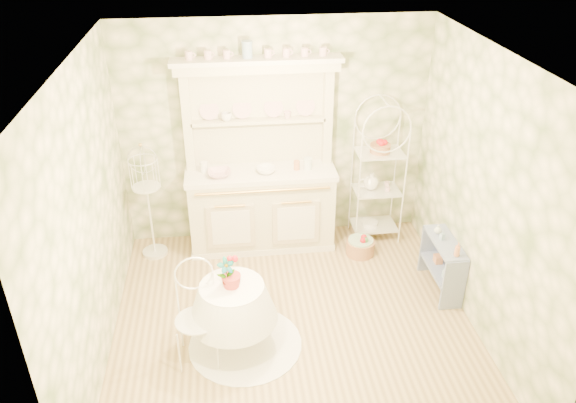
{
  "coord_description": "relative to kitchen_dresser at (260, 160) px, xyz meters",
  "views": [
    {
      "loc": [
        -0.57,
        -4.34,
        3.87
      ],
      "look_at": [
        0.0,
        0.5,
        1.15
      ],
      "focal_mm": 35.0,
      "sensor_mm": 36.0,
      "label": 1
    }
  ],
  "objects": [
    {
      "name": "bowl_white",
      "position": [
        0.06,
        -0.06,
        -0.13
      ],
      "size": [
        0.3,
        0.3,
        0.07
      ],
      "primitive_type": "imported",
      "rotation": [
        0.0,
        0.0,
        0.41
      ],
      "color": "white",
      "rests_on": "kitchen_dresser"
    },
    {
      "name": "floor",
      "position": [
        0.2,
        -1.52,
        -1.15
      ],
      "size": [
        3.6,
        3.6,
        0.0
      ],
      "primitive_type": "plane",
      "color": "tan",
      "rests_on": "ground"
    },
    {
      "name": "wall_front",
      "position": [
        0.2,
        -3.32,
        0.21
      ],
      "size": [
        3.6,
        3.6,
        0.0
      ],
      "primitive_type": "plane",
      "color": "#F5E5C5",
      "rests_on": "floor"
    },
    {
      "name": "kitchen_dresser",
      "position": [
        0.0,
        0.0,
        0.0
      ],
      "size": [
        1.87,
        0.61,
        2.29
      ],
      "primitive_type": "cube",
      "color": "beige",
      "rests_on": "floor"
    },
    {
      "name": "wall_left",
      "position": [
        -1.6,
        -1.52,
        0.21
      ],
      "size": [
        3.6,
        3.6,
        0.0
      ],
      "primitive_type": "plane",
      "color": "#F5E5C5",
      "rests_on": "floor"
    },
    {
      "name": "birdcage_stand",
      "position": [
        -1.31,
        -0.07,
        -0.45
      ],
      "size": [
        0.36,
        0.36,
        1.39
      ],
      "primitive_type": "cube",
      "rotation": [
        0.0,
        0.0,
        -0.11
      ],
      "color": "white",
      "rests_on": "floor"
    },
    {
      "name": "potted_geranium",
      "position": [
        -0.44,
        -1.78,
        -0.3
      ],
      "size": [
        0.19,
        0.17,
        0.31
      ],
      "primitive_type": "imported",
      "rotation": [
        0.0,
        0.0,
        0.38
      ],
      "color": "#3F7238",
      "rests_on": "round_table"
    },
    {
      "name": "bowl_floral",
      "position": [
        -0.48,
        -0.09,
        -0.13
      ],
      "size": [
        0.28,
        0.28,
        0.07
      ],
      "primitive_type": "imported",
      "rotation": [
        0.0,
        0.0,
        0.04
      ],
      "color": "white",
      "rests_on": "kitchen_dresser"
    },
    {
      "name": "round_table",
      "position": [
        -0.4,
        -1.75,
        -0.76
      ],
      "size": [
        0.92,
        0.92,
        0.77
      ],
      "primitive_type": "cylinder",
      "rotation": [
        0.0,
        0.0,
        0.39
      ],
      "color": "white",
      "rests_on": "floor"
    },
    {
      "name": "ceiling",
      "position": [
        0.2,
        -1.52,
        1.56
      ],
      "size": [
        3.6,
        3.6,
        0.0
      ],
      "primitive_type": "plane",
      "color": "white",
      "rests_on": "floor"
    },
    {
      "name": "bottle_blue",
      "position": [
        1.84,
        -1.08,
        -0.49
      ],
      "size": [
        0.06,
        0.06,
        0.1
      ],
      "primitive_type": "imported",
      "rotation": [
        0.0,
        0.0,
        0.32
      ],
      "color": "#86A5BC",
      "rests_on": "side_shelf"
    },
    {
      "name": "floor_basket",
      "position": [
        1.16,
        -0.36,
        -1.05
      ],
      "size": [
        0.37,
        0.37,
        0.19
      ],
      "primitive_type": "cylinder",
      "rotation": [
        0.0,
        0.0,
        -0.34
      ],
      "color": "#B07950",
      "rests_on": "floor"
    },
    {
      "name": "lace_rug",
      "position": [
        -0.3,
        -1.76,
        -1.14
      ],
      "size": [
        1.45,
        1.45,
        0.01
      ],
      "primitive_type": "cylinder",
      "rotation": [
        0.0,
        0.0,
        -0.41
      ],
      "color": "white",
      "rests_on": "floor"
    },
    {
      "name": "wall_right",
      "position": [
        2.0,
        -1.52,
        0.21
      ],
      "size": [
        3.6,
        3.6,
        0.0
      ],
      "primitive_type": "plane",
      "color": "#F5E5C5",
      "rests_on": "floor"
    },
    {
      "name": "cafe_chair",
      "position": [
        -0.74,
        -1.88,
        -0.69
      ],
      "size": [
        0.46,
        0.46,
        0.91
      ],
      "primitive_type": "cube",
      "rotation": [
        0.0,
        0.0,
        0.13
      ],
      "color": "white",
      "rests_on": "floor"
    },
    {
      "name": "cup_right",
      "position": [
        0.33,
        0.16,
        0.47
      ],
      "size": [
        0.1,
        0.1,
        0.08
      ],
      "primitive_type": "imported",
      "rotation": [
        0.0,
        0.0,
        -0.14
      ],
      "color": "white",
      "rests_on": "kitchen_dresser"
    },
    {
      "name": "bottle_amber",
      "position": [
        1.88,
        -1.4,
        -0.46
      ],
      "size": [
        0.06,
        0.06,
        0.16
      ],
      "primitive_type": "imported",
      "rotation": [
        0.0,
        0.0,
        0.02
      ],
      "color": "#C77B4C",
      "rests_on": "side_shelf"
    },
    {
      "name": "cup_left",
      "position": [
        -0.36,
        0.16,
        0.47
      ],
      "size": [
        0.15,
        0.15,
        0.1
      ],
      "primitive_type": "imported",
      "rotation": [
        0.0,
        0.0,
        0.24
      ],
      "color": "white",
      "rests_on": "kitchen_dresser"
    },
    {
      "name": "bottle_glass",
      "position": [
        1.84,
        -0.95,
        -0.5
      ],
      "size": [
        0.09,
        0.09,
        0.1
      ],
      "primitive_type": "imported",
      "rotation": [
        0.0,
        0.0,
        0.07
      ],
      "color": "silver",
      "rests_on": "side_shelf"
    },
    {
      "name": "bakers_rack",
      "position": [
        1.42,
        0.03,
        -0.28
      ],
      "size": [
        0.54,
        0.39,
        1.73
      ],
      "primitive_type": "cube",
      "rotation": [
        0.0,
        0.0,
        0.0
      ],
      "color": "white",
      "rests_on": "floor"
    },
    {
      "name": "wall_back",
      "position": [
        0.2,
        0.28,
        0.21
      ],
      "size": [
        3.6,
        3.6,
        0.0
      ],
      "primitive_type": "plane",
      "color": "#F5E5C5",
      "rests_on": "floor"
    },
    {
      "name": "side_shelf",
      "position": [
        1.87,
        -1.13,
        -0.82
      ],
      "size": [
        0.37,
        0.78,
        0.64
      ],
      "primitive_type": "cube",
      "rotation": [
        0.0,
        0.0,
        0.12
      ],
      "color": "#7885AA",
      "rests_on": "floor"
    }
  ]
}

